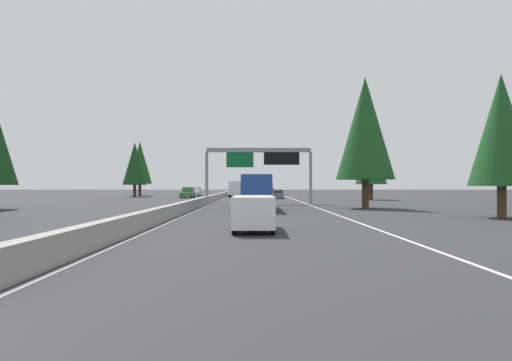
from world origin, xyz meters
TOP-DOWN VIEW (x-y plane):
  - ground_plane at (60.00, 0.00)m, footprint 320.00×320.00m
  - median_barrier at (80.00, 0.30)m, footprint 180.00×0.56m
  - shoulder_stripe_right at (70.00, -11.52)m, footprint 160.00×0.16m
  - shoulder_stripe_median at (70.00, -0.25)m, footprint 160.00×0.16m
  - sign_gantry_overhead at (48.39, -6.03)m, footprint 0.50×12.68m
  - minivan_distant_a at (16.62, -5.31)m, footprint 5.00×1.95m
  - bus_mid_right at (36.00, -5.53)m, footprint 11.50×2.55m
  - sedan_mid_left at (69.68, -9.20)m, footprint 4.40×1.80m
  - sedan_near_center at (98.52, -9.10)m, footprint 4.40×1.80m
  - box_truck_mid_center at (79.91, -1.87)m, footprint 8.50×2.40m
  - oncoming_near at (74.86, 6.36)m, footprint 5.60×2.00m
  - oncoming_far at (86.94, 6.67)m, footprint 5.60×2.00m
  - conifer_right_foreground at (25.31, -22.18)m, footprint 4.33×4.33m
  - conifer_right_near at (38.01, -15.98)m, footprint 5.55×5.55m
  - conifer_right_mid at (63.57, -23.03)m, footprint 4.74×4.74m
  - conifer_left_mid at (80.92, 17.32)m, footprint 4.56×4.56m
  - conifer_left_far at (90.53, 18.75)m, footprint 5.02×5.02m

SIDE VIEW (x-z plane):
  - ground_plane at x=60.00m, z-range 0.00..0.00m
  - shoulder_stripe_right at x=70.00m, z-range 0.00..0.01m
  - shoulder_stripe_median at x=70.00m, z-range 0.00..0.01m
  - median_barrier at x=80.00m, z-range 0.00..0.90m
  - sedan_mid_left at x=69.68m, z-range -0.05..1.42m
  - sedan_near_center at x=98.52m, z-range -0.05..1.42m
  - oncoming_near at x=74.86m, z-range -0.02..1.84m
  - oncoming_far at x=86.94m, z-range -0.02..1.84m
  - minivan_distant_a at x=16.62m, z-range 0.11..1.80m
  - box_truck_mid_center at x=79.91m, z-range 0.14..3.09m
  - bus_mid_right at x=36.00m, z-range 0.17..3.27m
  - sign_gantry_overhead at x=48.39m, z-range 1.96..8.59m
  - conifer_right_foreground at x=25.31m, z-range 1.06..10.91m
  - conifer_left_mid at x=80.92m, z-range 1.11..11.48m
  - conifer_right_mid at x=63.57m, z-range 1.16..11.93m
  - conifer_left_far at x=90.53m, z-range 1.23..12.64m
  - conifer_right_near at x=38.01m, z-range 1.36..13.99m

